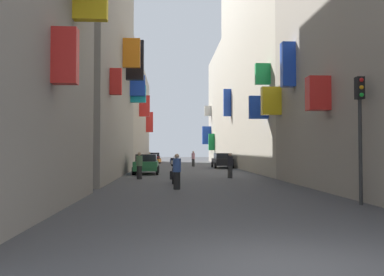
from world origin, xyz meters
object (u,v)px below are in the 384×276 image
scooter_orange (158,160)px  pedestrian_near_right (150,159)px  scooter_blue (173,161)px  pedestrian_mid_street (230,166)px  scooter_black (175,175)px  traffic_light_near_corner (360,117)px  parked_car_black (222,160)px  parked_car_red (154,157)px  pedestrian_far_away (193,159)px  parked_car_green (146,164)px  pedestrian_crossing (139,166)px  pedestrian_near_left (177,172)px  scooter_silver (174,162)px

scooter_orange → pedestrian_near_right: 7.90m
scooter_blue → pedestrian_near_right: (-2.71, -4.23, 0.34)m
pedestrian_mid_street → scooter_black: bearing=-133.1°
scooter_orange → traffic_light_near_corner: bearing=-79.1°
parked_car_black → scooter_blue: parked_car_black is taller
scooter_orange → parked_car_red: bearing=97.0°
scooter_orange → pedestrian_far_away: pedestrian_far_away is taller
parked_car_green → pedestrian_crossing: (-0.12, -5.60, 0.07)m
pedestrian_crossing → pedestrian_near_left: 6.86m
scooter_silver → scooter_black: 22.47m
parked_car_black → pedestrian_near_left: 22.57m
pedestrian_near_right → pedestrian_mid_street: 20.41m
parked_car_black → pedestrian_far_away: size_ratio=2.48×
parked_car_green → pedestrian_crossing: 5.60m
scooter_black → parked_car_red: bearing=93.8°
pedestrian_near_left → scooter_orange: bearing=92.9°
parked_car_black → pedestrian_mid_street: (-1.51, -14.71, 0.02)m
scooter_black → pedestrian_mid_street: pedestrian_mid_street is taller
scooter_orange → pedestrian_far_away: (4.11, -8.91, 0.40)m
pedestrian_near_right → pedestrian_mid_street: pedestrian_mid_street is taller
scooter_orange → pedestrian_near_right: pedestrian_near_right is taller
pedestrian_near_left → pedestrian_mid_street: (3.64, 7.27, -0.01)m
scooter_silver → pedestrian_mid_street: bearing=-79.6°
parked_car_red → pedestrian_near_left: 41.16m
pedestrian_near_right → traffic_light_near_corner: 33.48m
scooter_blue → scooter_orange: (-1.89, 3.62, 0.00)m
pedestrian_mid_street → parked_car_black: bearing=84.2°
scooter_blue → pedestrian_near_left: size_ratio=1.07×
scooter_blue → pedestrian_mid_street: 23.93m
scooter_orange → traffic_light_near_corner: traffic_light_near_corner is taller
scooter_black → pedestrian_near_left: bearing=-89.7°
parked_car_red → parked_car_black: parked_car_black is taller
traffic_light_near_corner → pedestrian_crossing: bearing=124.3°
parked_car_green → pedestrian_mid_street: size_ratio=2.45×
parked_car_red → scooter_silver: parked_car_red is taller
scooter_orange → pedestrian_mid_street: size_ratio=1.14×
scooter_black → pedestrian_near_right: pedestrian_near_right is taller
pedestrian_mid_street → pedestrian_far_away: pedestrian_far_away is taller
scooter_black → scooter_blue: bearing=89.6°
parked_car_black → parked_car_red: bearing=111.9°
parked_car_black → pedestrian_near_right: bearing=148.4°
scooter_blue → pedestrian_near_left: pedestrian_near_left is taller
scooter_blue → pedestrian_far_away: size_ratio=1.02×
pedestrian_crossing → pedestrian_near_right: bearing=91.0°
scooter_blue → scooter_orange: 4.08m
scooter_silver → parked_car_green: bearing=-99.7°
scooter_orange → pedestrian_mid_street: (5.37, -27.29, 0.35)m
parked_car_green → traffic_light_near_corner: 19.55m
parked_car_green → scooter_black: 8.98m
pedestrian_crossing → traffic_light_near_corner: traffic_light_near_corner is taller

